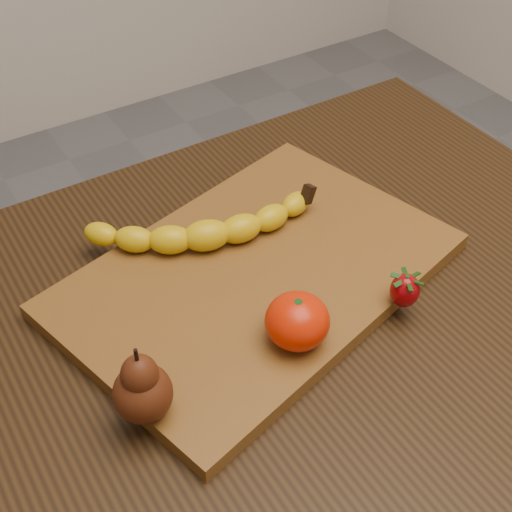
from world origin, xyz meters
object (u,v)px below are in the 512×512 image
cutting_board (256,275)px  mandarin (297,321)px  table (257,373)px  pear (141,382)px

cutting_board → mandarin: mandarin is taller
mandarin → table: bearing=98.3°
pear → mandarin: size_ratio=1.31×
cutting_board → pear: (-0.20, -0.11, 0.05)m
pear → mandarin: bearing=-0.5°
cutting_board → mandarin: (-0.02, -0.12, 0.04)m
table → cutting_board: (0.03, 0.05, 0.11)m
cutting_board → mandarin: size_ratio=6.59×
table → pear: size_ratio=11.16×
table → mandarin: mandarin is taller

